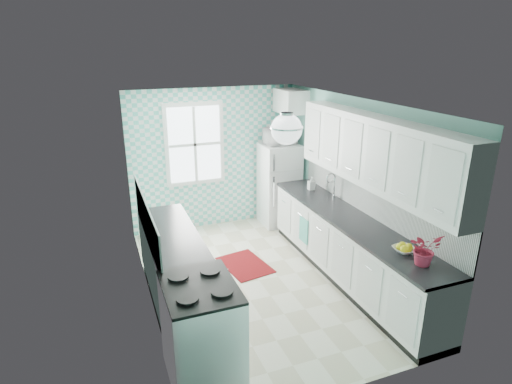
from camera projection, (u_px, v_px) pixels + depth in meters
name	position (u px, v px, depth m)	size (l,w,h in m)	color
floor	(259.00, 281.00, 6.10)	(3.00, 4.40, 0.02)	silver
ceiling	(260.00, 102.00, 5.27)	(3.00, 4.40, 0.02)	white
wall_back	(214.00, 159.00, 7.63)	(3.00, 0.02, 2.50)	#72B4A6
wall_front	(352.00, 279.00, 3.74)	(3.00, 0.02, 2.50)	#72B4A6
wall_left	(143.00, 214.00, 5.18)	(0.02, 4.40, 2.50)	#72B4A6
wall_right	(356.00, 185.00, 6.20)	(0.02, 4.40, 2.50)	#72B4A6
accent_wall	(214.00, 159.00, 7.62)	(3.00, 0.01, 2.50)	#57C5B7
window	(195.00, 144.00, 7.37)	(1.04, 0.05, 1.44)	white
backsplash_right	(371.00, 198.00, 5.86)	(0.02, 3.60, 0.51)	white
backsplash_left	(146.00, 220.00, 5.13)	(0.02, 2.15, 0.51)	white
upper_cabinets_right	(375.00, 152.00, 5.40)	(0.33, 3.20, 0.90)	white
upper_cabinet_fridge	(290.00, 101.00, 7.41)	(0.40, 0.74, 0.40)	white
ceiling_light	(287.00, 129.00, 4.63)	(0.34, 0.34, 0.35)	silver
base_cabinets_right	(349.00, 250.00, 6.01)	(0.60, 3.60, 0.90)	white
countertop_right	(350.00, 219.00, 5.85)	(0.63, 3.60, 0.04)	black
base_cabinets_left	(174.00, 270.00, 5.48)	(0.60, 2.15, 0.90)	white
countertop_left	(173.00, 237.00, 5.33)	(0.63, 2.15, 0.04)	black
fridge	(279.00, 185.00, 7.83)	(0.65, 0.65, 1.50)	white
stove	(202.00, 331.00, 4.18)	(0.69, 0.86, 1.04)	silver
sink	(323.00, 200.00, 6.54)	(0.54, 0.45, 0.53)	silver
rug	(245.00, 265.00, 6.51)	(0.60, 0.86, 0.01)	maroon
dish_towel	(304.00, 230.00, 6.58)	(0.02, 0.26, 0.40)	#55A19F
fruit_bowl	(404.00, 250.00, 4.88)	(0.25, 0.25, 0.06)	silver
potted_plant	(425.00, 249.00, 4.57)	(0.33, 0.29, 0.37)	#B10726
soap_bottle	(311.00, 183.00, 6.94)	(0.10, 0.10, 0.22)	#8FAEBC
microwave	(280.00, 136.00, 7.53)	(0.53, 0.36, 0.29)	white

